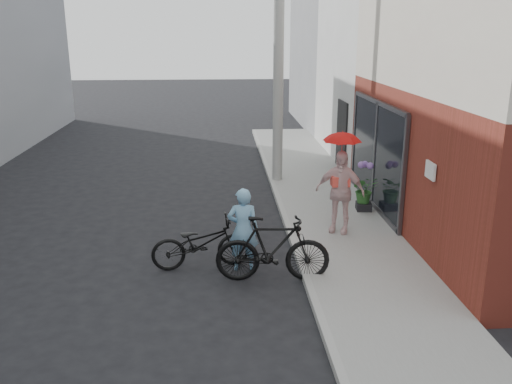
{
  "coord_description": "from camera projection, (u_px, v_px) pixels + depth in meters",
  "views": [
    {
      "loc": [
        -0.5,
        -8.72,
        4.17
      ],
      "look_at": [
        0.19,
        1.5,
        1.1
      ],
      "focal_mm": 38.0,
      "sensor_mm": 36.0,
      "label": 1
    }
  ],
  "objects": [
    {
      "name": "parasol",
      "position": [
        343.0,
        135.0,
        10.78
      ],
      "size": [
        0.74,
        0.74,
        0.65
      ],
      "primitive_type": "imported",
      "color": "red",
      "rests_on": "kimono_woman"
    },
    {
      "name": "potted_plant",
      "position": [
        365.0,
        190.0,
        12.55
      ],
      "size": [
        0.58,
        0.5,
        0.64
      ],
      "primitive_type": "imported",
      "color": "#2B5F26",
      "rests_on": "planter"
    },
    {
      "name": "curb",
      "position": [
        289.0,
        231.0,
        11.52
      ],
      "size": [
        0.12,
        24.0,
        0.12
      ],
      "primitive_type": "cube",
      "color": "#9E9E99",
      "rests_on": "ground"
    },
    {
      "name": "utility_pole",
      "position": [
        279.0,
        56.0,
        14.36
      ],
      "size": [
        0.28,
        0.28,
        7.0
      ],
      "primitive_type": "cylinder",
      "color": "#9E9E99",
      "rests_on": "ground"
    },
    {
      "name": "east_building_far",
      "position": [
        390.0,
        46.0,
        24.32
      ],
      "size": [
        8.0,
        8.0,
        7.0
      ],
      "primitive_type": "cube",
      "color": "gray",
      "rests_on": "ground"
    },
    {
      "name": "planter",
      "position": [
        364.0,
        206.0,
        12.67
      ],
      "size": [
        0.38,
        0.38,
        0.18
      ],
      "primitive_type": "cube",
      "rotation": [
        0.0,
        0.0,
        -0.1
      ],
      "color": "black",
      "rests_on": "sidewalk"
    },
    {
      "name": "kimono_woman",
      "position": [
        340.0,
        192.0,
        11.12
      ],
      "size": [
        1.1,
        0.8,
        1.73
      ],
      "primitive_type": "imported",
      "rotation": [
        0.0,
        0.0,
        -0.42
      ],
      "color": "beige",
      "rests_on": "sidewalk"
    },
    {
      "name": "bike_right",
      "position": [
        273.0,
        249.0,
        9.23
      ],
      "size": [
        1.99,
        0.67,
        1.18
      ],
      "primitive_type": "imported",
      "rotation": [
        0.0,
        0.0,
        1.51
      ],
      "color": "black",
      "rests_on": "ground"
    },
    {
      "name": "sidewalk",
      "position": [
        343.0,
        230.0,
        11.59
      ],
      "size": [
        2.2,
        24.0,
        0.12
      ],
      "primitive_type": "cube",
      "color": "gray",
      "rests_on": "ground"
    },
    {
      "name": "plaster_building",
      "position": [
        455.0,
        51.0,
        17.63
      ],
      "size": [
        8.0,
        6.0,
        7.0
      ],
      "primitive_type": "cube",
      "color": "silver",
      "rests_on": "ground"
    },
    {
      "name": "ground",
      "position": [
        251.0,
        276.0,
        9.56
      ],
      "size": [
        80.0,
        80.0,
        0.0
      ],
      "primitive_type": "plane",
      "color": "black",
      "rests_on": "ground"
    },
    {
      "name": "bike_left",
      "position": [
        201.0,
        243.0,
        9.79
      ],
      "size": [
        1.88,
        0.89,
        0.95
      ],
      "primitive_type": "imported",
      "rotation": [
        0.0,
        0.0,
        1.72
      ],
      "color": "black",
      "rests_on": "ground"
    },
    {
      "name": "officer",
      "position": [
        243.0,
        230.0,
        9.62
      ],
      "size": [
        0.59,
        0.41,
        1.53
      ],
      "primitive_type": "imported",
      "rotation": [
        0.0,
        0.0,
        3.06
      ],
      "color": "#75ABD0",
      "rests_on": "ground"
    }
  ]
}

